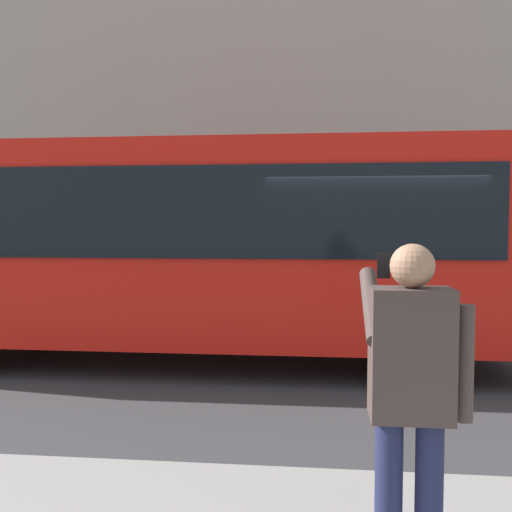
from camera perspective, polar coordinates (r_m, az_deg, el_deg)
name	(u,v)px	position (r m, az deg, el deg)	size (l,w,h in m)	color
ground_plane	(364,368)	(7.74, 11.26, -11.38)	(60.00, 60.00, 0.00)	#38383A
building_facade_far	(342,66)	(14.84, 8.96, 18.99)	(28.00, 1.55, 12.00)	#A89E8E
red_bus	(195,244)	(7.78, -6.35, 1.29)	(9.05, 2.54, 3.08)	red
pedestrian_photographer	(411,385)	(2.91, 15.88, -12.82)	(0.53, 0.52, 1.70)	#1E2347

